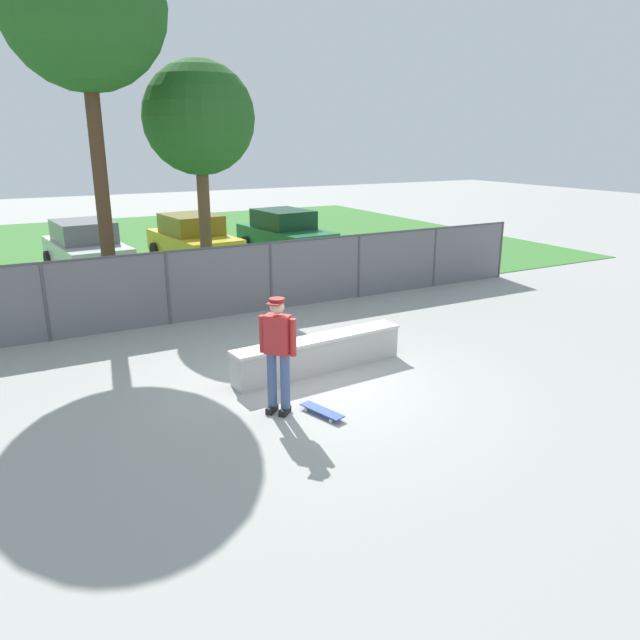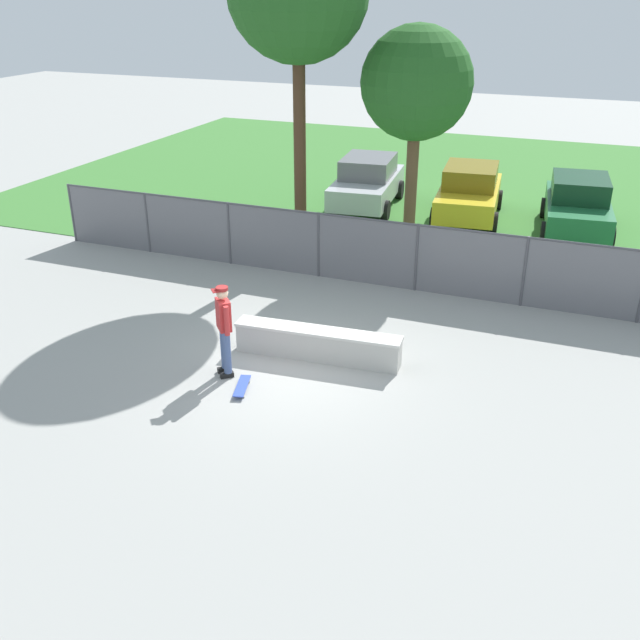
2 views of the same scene
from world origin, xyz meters
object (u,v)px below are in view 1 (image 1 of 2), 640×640
Objects in this scene: skateboarder at (278,350)px; skateboard at (322,411)px; tree_near_left at (83,8)px; car_green at (285,233)px; car_silver at (86,248)px; tree_near_right at (199,120)px; concrete_ledge at (319,354)px; car_yellow at (193,239)px.

skateboarder is 1.17m from skateboard.
tree_near_left is (-1.24, 6.70, 5.68)m from skateboarder.
tree_near_left is 10.37m from car_green.
skateboarder is at bearing -85.02° from car_silver.
tree_near_right is (1.50, 7.84, 3.53)m from skateboarder.
car_green is (5.15, 12.11, 0.77)m from skateboard.
skateboard is 12.51m from car_silver.
tree_near_right reaches higher than skateboarder.
skateboarder reaches higher than car_silver.
concrete_ledge is at bearing 42.17° from skateboarder.
skateboard is 0.10× the size of tree_near_left.
tree_near_left is at bearing 115.93° from concrete_ledge.
tree_near_right reaches higher than car_yellow.
tree_near_left is at bearing -157.26° from tree_near_right.
skateboard is 13.18m from car_green.
skateboard is 9.88m from tree_near_left.
skateboarder is at bearing 142.57° from skateboard.
skateboard is 0.19× the size of car_silver.
skateboarder is 0.42× the size of car_green.
tree_near_left is at bearing 100.51° from skateboarder.
car_yellow is (1.84, 12.35, 0.77)m from skateboard.
concrete_ledge is 7.82m from tree_near_right.
car_yellow is (0.98, 10.67, 0.52)m from concrete_ledge.
skateboarder reaches higher than car_green.
car_silver is (-2.44, 10.71, 0.52)m from concrete_ledge.
tree_near_right is 1.38× the size of car_yellow.
concrete_ledge is 0.40× the size of tree_near_left.
skateboard is 9.44m from tree_near_right.
tree_near_right is 1.38× the size of car_silver.
tree_near_left reaches higher than car_yellow.
skateboarder is 2.23× the size of skateboard.
skateboard is 0.19× the size of car_green.
tree_near_left reaches higher than tree_near_right.
tree_near_right is (0.96, 8.25, 4.49)m from skateboard.
car_green is (4.29, 10.43, 0.52)m from concrete_ledge.
tree_near_right is at bearing 89.13° from concrete_ledge.
car_green is at bearing 67.64° from concrete_ledge.
skateboarder is at bearing -79.49° from tree_near_left.
tree_near_right is at bearing 83.36° from skateboard.
car_silver is at bearing 121.59° from tree_near_right.
tree_near_left is (-1.78, 7.11, 6.63)m from skateboard.
car_yellow is (3.62, 5.24, -5.87)m from tree_near_left.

